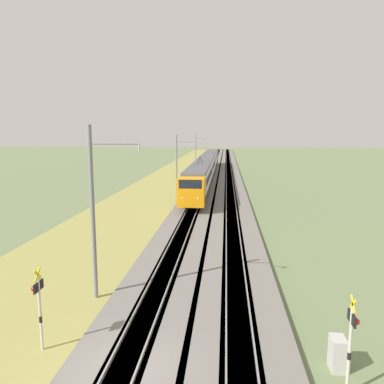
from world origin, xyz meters
The scene contains 13 objects.
ground_plane centered at (0.00, 0.00, 0.00)m, with size 400.00×400.00×0.00m, color #6B7A51.
ballast_main centered at (50.00, 0.00, 0.15)m, with size 240.00×4.40×0.30m.
ballast_adjacent centered at (50.00, -4.12, 0.15)m, with size 240.00×4.40×0.30m.
track_main centered at (50.00, 0.00, 0.16)m, with size 240.00×1.57×0.45m.
track_adjacent centered at (50.00, -4.12, 0.16)m, with size 240.00×1.57×0.45m.
grass_verge centered at (50.00, 6.07, 0.06)m, with size 240.00×11.11×0.12m.
passenger_train centered at (56.04, 0.00, 2.45)m, with size 62.20×2.86×5.21m.
crossing_signal_near centered at (1.09, 3.52, 2.09)m, with size 0.70×0.23×3.42m.
crossing_signal_far centered at (-0.25, -7.54, 2.05)m, with size 0.70×0.23×3.36m.
catenary_mast_near centered at (5.80, 2.97, 4.55)m, with size 0.22×2.56×8.82m.
catenary_mast_mid centered at (37.32, 2.96, 4.19)m, with size 0.22×2.56×8.10m.
catenary_mast_far centered at (68.83, 2.96, 4.18)m, with size 0.22×2.56×8.09m.
equipment_cabinet centered at (1.04, -7.57, 0.61)m, with size 0.73×0.51×1.22m.
Camera 1 is at (-11.70, -3.48, 8.45)m, focal length 35.00 mm.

